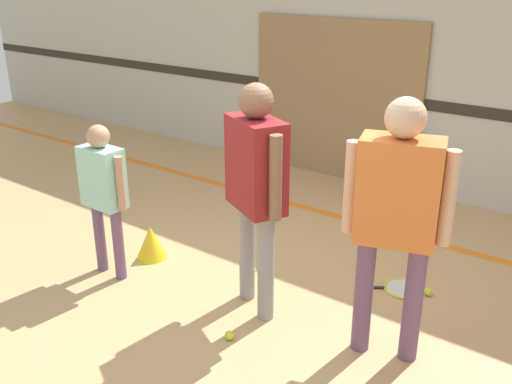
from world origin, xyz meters
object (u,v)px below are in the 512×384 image
person_student_left (103,185)px  racket_spare_on_floor (402,288)px  person_student_right (397,205)px  tennis_ball_near_instructor (229,335)px  person_instructor (256,176)px  tennis_ball_by_spare_racket (429,292)px  tennis_ball_stray_left (252,270)px  training_cone (151,242)px

person_student_left → racket_spare_on_floor: bearing=30.6°
person_student_right → tennis_ball_near_instructor: (-0.91, -0.50, -1.03)m
person_instructor → tennis_ball_by_spare_racket: 1.70m
person_student_left → tennis_ball_stray_left: 1.40m
tennis_ball_by_spare_racket → training_cone: training_cone is taller
person_instructor → racket_spare_on_floor: (0.79, 0.89, -1.04)m
tennis_ball_stray_left → person_instructor: bearing=-49.6°
person_student_right → training_cone: 2.40m
person_student_left → tennis_ball_stray_left: (0.95, 0.70, -0.76)m
racket_spare_on_floor → tennis_ball_stray_left: tennis_ball_stray_left is taller
racket_spare_on_floor → training_cone: bearing=-10.4°
tennis_ball_by_spare_racket → tennis_ball_stray_left: 1.43m
racket_spare_on_floor → tennis_ball_stray_left: (-1.12, -0.51, 0.02)m
racket_spare_on_floor → tennis_ball_near_instructor: size_ratio=7.89×
racket_spare_on_floor → training_cone: training_cone is taller
person_student_left → tennis_ball_stray_left: person_student_left is taller
tennis_ball_by_spare_racket → racket_spare_on_floor: bearing=-168.3°
person_instructor → training_cone: person_instructor is taller
person_student_left → person_student_right: bearing=9.7°
racket_spare_on_floor → tennis_ball_near_instructor: bearing=30.1°
tennis_ball_by_spare_racket → training_cone: size_ratio=0.22×
training_cone → tennis_ball_by_spare_racket: bearing=21.0°
racket_spare_on_floor → tennis_ball_stray_left: size_ratio=7.89×
person_instructor → tennis_ball_stray_left: 1.14m
tennis_ball_by_spare_racket → tennis_ball_stray_left: size_ratio=1.00×
racket_spare_on_floor → tennis_ball_by_spare_racket: tennis_ball_by_spare_racket is taller
person_student_left → tennis_ball_by_spare_racket: bearing=29.2°
tennis_ball_by_spare_racket → tennis_ball_near_instructor: bearing=-123.2°
person_student_left → training_cone: size_ratio=4.28×
tennis_ball_stray_left → training_cone: bearing=-161.4°
person_student_left → tennis_ball_by_spare_racket: (2.27, 1.24, -0.76)m
person_student_right → racket_spare_on_floor: bearing=-92.5°
person_student_right → training_cone: (-2.22, 0.02, -0.92)m
person_student_right → tennis_ball_near_instructor: person_student_right is taller
tennis_ball_by_spare_racket → training_cone: 2.36m
training_cone → person_instructor: bearing=-4.0°
racket_spare_on_floor → tennis_ball_stray_left: bearing=-7.9°
person_student_right → tennis_ball_near_instructor: bearing=11.4°
person_student_right → tennis_ball_near_instructor: 1.47m
racket_spare_on_floor → tennis_ball_near_instructor: tennis_ball_near_instructor is taller
person_student_right → tennis_ball_stray_left: (-1.34, 0.32, -1.03)m
tennis_ball_near_instructor → tennis_ball_stray_left: 0.92m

